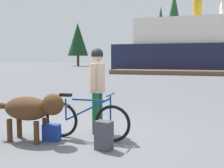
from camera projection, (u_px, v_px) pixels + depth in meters
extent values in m
plane|color=slate|center=(84.00, 135.00, 5.59)|extent=(160.00, 160.00, 0.00)
torus|color=black|center=(113.00, 124.00, 5.12)|extent=(0.70, 0.06, 0.70)
torus|color=black|center=(61.00, 120.00, 5.45)|extent=(0.70, 0.06, 0.70)
cube|color=navy|center=(88.00, 100.00, 5.23)|extent=(0.68, 0.03, 0.03)
cube|color=navy|center=(88.00, 110.00, 5.26)|extent=(0.92, 0.03, 0.49)
cylinder|color=navy|center=(66.00, 109.00, 5.40)|extent=(0.03, 0.03, 0.42)
cylinder|color=navy|center=(110.00, 110.00, 5.11)|extent=(0.03, 0.03, 0.52)
cube|color=black|center=(66.00, 95.00, 5.37)|extent=(0.24, 0.10, 0.06)
cylinder|color=navy|center=(110.00, 95.00, 5.09)|extent=(0.03, 0.44, 0.03)
cube|color=slate|center=(60.00, 105.00, 5.43)|extent=(0.36, 0.14, 0.02)
cylinder|color=#19592D|center=(99.00, 112.00, 5.84)|extent=(0.14, 0.14, 0.86)
cylinder|color=#19592D|center=(96.00, 114.00, 5.64)|extent=(0.14, 0.14, 0.86)
cylinder|color=#D8B28C|center=(97.00, 78.00, 5.67)|extent=(0.32, 0.32, 0.61)
cylinder|color=#D8B28C|center=(101.00, 76.00, 5.88)|extent=(0.09, 0.09, 0.53)
cylinder|color=#D8B28C|center=(93.00, 77.00, 5.46)|extent=(0.09, 0.09, 0.53)
sphere|color=tan|center=(97.00, 56.00, 5.63)|extent=(0.23, 0.23, 0.23)
sphere|color=black|center=(97.00, 54.00, 5.62)|extent=(0.25, 0.25, 0.25)
ellipsoid|color=#472D19|center=(27.00, 108.00, 5.17)|extent=(0.91, 0.53, 0.45)
sphere|color=#472D19|center=(53.00, 104.00, 4.99)|extent=(0.40, 0.40, 0.40)
ellipsoid|color=#472D19|center=(2.00, 106.00, 5.35)|extent=(0.32, 0.12, 0.12)
cylinder|color=#472D19|center=(45.00, 129.00, 5.26)|extent=(0.10, 0.10, 0.42)
cylinder|color=#472D19|center=(37.00, 133.00, 4.98)|extent=(0.10, 0.10, 0.42)
cylinder|color=#472D19|center=(19.00, 127.00, 5.44)|extent=(0.10, 0.10, 0.42)
cylinder|color=#472D19|center=(10.00, 130.00, 5.16)|extent=(0.10, 0.10, 0.42)
cube|color=#3F3F4C|center=(104.00, 135.00, 4.69)|extent=(0.32, 0.25, 0.50)
cube|color=navy|center=(52.00, 133.00, 5.21)|extent=(0.34, 0.22, 0.31)
cube|color=brown|center=(183.00, 73.00, 26.06)|extent=(13.91, 2.92, 0.40)
cube|color=#191E38|center=(223.00, 57.00, 33.76)|extent=(26.88, 7.04, 3.29)
cube|color=silver|center=(224.00, 31.00, 33.45)|extent=(21.50, 5.91, 3.20)
cylinder|color=#BF8C19|center=(197.00, 9.00, 34.18)|extent=(1.10, 1.10, 2.40)
ellipsoid|color=silver|center=(204.00, 66.00, 38.81)|extent=(7.13, 2.00, 0.90)
cylinder|color=#B2B2B7|center=(206.00, 31.00, 38.35)|extent=(0.14, 0.14, 8.80)
cylinder|color=#B2B2B7|center=(197.00, 54.00, 38.98)|extent=(3.21, 0.10, 0.10)
cylinder|color=#4C331E|center=(78.00, 61.00, 53.82)|extent=(0.48, 0.48, 2.04)
cone|color=#143819|center=(78.00, 39.00, 53.43)|extent=(4.00, 4.00, 6.33)
cylinder|color=#4C331E|center=(173.00, 58.00, 47.91)|extent=(0.36, 0.36, 3.01)
cone|color=#1E4C28|center=(174.00, 21.00, 47.30)|extent=(3.87, 3.87, 9.90)
cylinder|color=#4C331E|center=(160.00, 61.00, 55.85)|extent=(0.39, 0.39, 2.13)
cone|color=#1E4C28|center=(161.00, 31.00, 55.28)|extent=(3.03, 3.03, 9.83)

